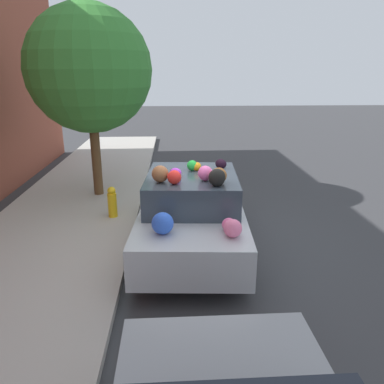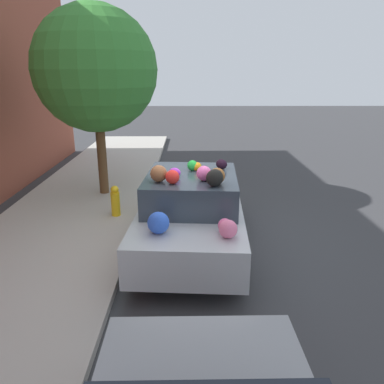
{
  "view_description": "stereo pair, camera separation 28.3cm",
  "coord_description": "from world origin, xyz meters",
  "views": [
    {
      "loc": [
        -6.58,
        0.24,
        3.27
      ],
      "look_at": [
        0.0,
        -0.08,
        1.12
      ],
      "focal_mm": 35.0,
      "sensor_mm": 36.0,
      "label": 1
    },
    {
      "loc": [
        -6.59,
        -0.04,
        3.27
      ],
      "look_at": [
        0.0,
        -0.08,
        1.12
      ],
      "focal_mm": 35.0,
      "sensor_mm": 36.0,
      "label": 2
    }
  ],
  "objects": [
    {
      "name": "fire_hydrant",
      "position": [
        1.34,
        1.63,
        0.47
      ],
      "size": [
        0.2,
        0.2,
        0.7
      ],
      "color": "gold",
      "rests_on": "sidewalk_curb"
    },
    {
      "name": "ground_plane",
      "position": [
        0.0,
        0.0,
        0.0
      ],
      "size": [
        60.0,
        60.0,
        0.0
      ],
      "primitive_type": "plane",
      "color": "#38383A"
    },
    {
      "name": "art_car",
      "position": [
        -0.03,
        -0.08,
        0.79
      ],
      "size": [
        4.28,
        2.06,
        1.78
      ],
      "rotation": [
        0.0,
        0.0,
        -0.06
      ],
      "color": "#B7BABF",
      "rests_on": "ground"
    },
    {
      "name": "sidewalk_curb",
      "position": [
        0.0,
        2.7,
        0.06
      ],
      "size": [
        24.0,
        3.2,
        0.13
      ],
      "color": "#B2ADA3",
      "rests_on": "ground"
    },
    {
      "name": "street_tree",
      "position": [
        3.01,
        2.26,
        3.28
      ],
      "size": [
        3.04,
        3.04,
        4.68
      ],
      "color": "brown",
      "rests_on": "sidewalk_curb"
    }
  ]
}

